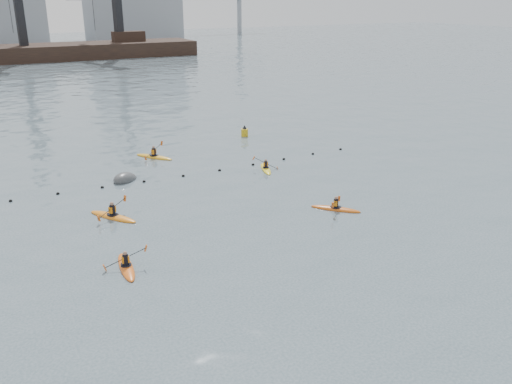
# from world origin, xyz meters

# --- Properties ---
(ground) EXTENTS (400.00, 400.00, 0.00)m
(ground) POSITION_xyz_m (0.00, 0.00, 0.00)
(ground) COLOR #3C4E57
(ground) RESTS_ON ground
(float_line) EXTENTS (33.24, 0.73, 0.24)m
(float_line) POSITION_xyz_m (-0.50, 22.53, 0.03)
(float_line) COLOR black
(float_line) RESTS_ON ground
(barge_pier) EXTENTS (72.00, 19.30, 29.50)m
(barge_pier) POSITION_xyz_m (-0.22, 110.00, 1.89)
(barge_pier) COLOR black
(barge_pier) RESTS_ON ground
(skyline) EXTENTS (141.00, 28.00, 22.00)m
(skyline) POSITION_xyz_m (2.23, 150.27, 9.25)
(skyline) COLOR gray
(skyline) RESTS_ON ground
(kayaker_0) EXTENTS (2.24, 3.31, 1.19)m
(kayaker_0) POSITION_xyz_m (-6.81, 9.93, 0.10)
(kayaker_0) COLOR #DD5C14
(kayaker_0) RESTS_ON ground
(kayaker_2) EXTENTS (2.56, 3.46, 1.22)m
(kayaker_2) POSITION_xyz_m (-5.72, 16.77, 0.11)
(kayaker_2) COLOR orange
(kayaker_2) RESTS_ON ground
(kayaker_3) EXTENTS (2.04, 3.04, 1.25)m
(kayaker_3) POSITION_xyz_m (7.33, 20.84, 0.09)
(kayaker_3) COLOR yellow
(kayaker_3) RESTS_ON ground
(kayaker_4) EXTENTS (2.64, 2.83, 1.03)m
(kayaker_4) POSITION_xyz_m (7.11, 11.33, 0.10)
(kayaker_4) COLOR #BF5211
(kayaker_4) RESTS_ON ground
(kayaker_5) EXTENTS (2.68, 3.38, 1.30)m
(kayaker_5) POSITION_xyz_m (0.67, 28.17, 0.11)
(kayaker_5) COLOR gold
(kayaker_5) RESTS_ON ground
(mooring_buoy) EXTENTS (2.83, 2.77, 1.65)m
(mooring_buoy) POSITION_xyz_m (-3.08, 23.53, 0.00)
(mooring_buoy) COLOR #3E4143
(mooring_buoy) RESTS_ON ground
(nav_buoy) EXTENTS (0.67, 0.67, 1.22)m
(nav_buoy) POSITION_xyz_m (10.77, 31.16, 0.37)
(nav_buoy) COLOR gold
(nav_buoy) RESTS_ON ground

